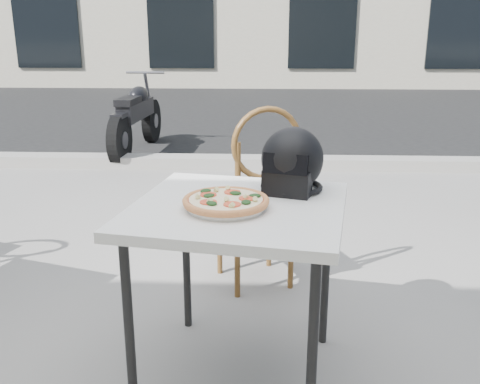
{
  "coord_description": "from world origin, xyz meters",
  "views": [
    {
      "loc": [
        0.32,
        -2.44,
        1.38
      ],
      "look_at": [
        0.23,
        -0.52,
        0.8
      ],
      "focal_mm": 40.0,
      "sensor_mm": 36.0,
      "label": 1
    }
  ],
  "objects_px": {
    "plate": "(226,206)",
    "pizza": "(226,201)",
    "cafe_chair_main": "(260,189)",
    "motorcycle": "(137,119)",
    "cafe_table_main": "(238,221)",
    "helmet": "(292,163)"
  },
  "relations": [
    {
      "from": "plate",
      "to": "pizza",
      "type": "xyz_separation_m",
      "value": [
        0.0,
        0.0,
        0.02
      ]
    },
    {
      "from": "plate",
      "to": "pizza",
      "type": "height_order",
      "value": "pizza"
    },
    {
      "from": "plate",
      "to": "motorcycle",
      "type": "height_order",
      "value": "motorcycle"
    },
    {
      "from": "plate",
      "to": "cafe_chair_main",
      "type": "relative_size",
      "value": 0.35
    },
    {
      "from": "pizza",
      "to": "cafe_chair_main",
      "type": "bearing_deg",
      "value": 82.22
    },
    {
      "from": "plate",
      "to": "helmet",
      "type": "height_order",
      "value": "helmet"
    },
    {
      "from": "cafe_table_main",
      "to": "cafe_chair_main",
      "type": "relative_size",
      "value": 0.89
    },
    {
      "from": "plate",
      "to": "helmet",
      "type": "xyz_separation_m",
      "value": [
        0.25,
        0.25,
        0.11
      ]
    },
    {
      "from": "cafe_chair_main",
      "to": "motorcycle",
      "type": "relative_size",
      "value": 0.56
    },
    {
      "from": "motorcycle",
      "to": "pizza",
      "type": "bearing_deg",
      "value": -69.0
    },
    {
      "from": "helmet",
      "to": "cafe_chair_main",
      "type": "distance_m",
      "value": 0.71
    },
    {
      "from": "plate",
      "to": "cafe_table_main",
      "type": "bearing_deg",
      "value": 52.84
    },
    {
      "from": "motorcycle",
      "to": "cafe_chair_main",
      "type": "bearing_deg",
      "value": -63.18
    },
    {
      "from": "motorcycle",
      "to": "plate",
      "type": "bearing_deg",
      "value": -69.01
    },
    {
      "from": "cafe_table_main",
      "to": "cafe_chair_main",
      "type": "xyz_separation_m",
      "value": [
        0.08,
        0.82,
        -0.11
      ]
    },
    {
      "from": "helmet",
      "to": "motorcycle",
      "type": "relative_size",
      "value": 0.18
    },
    {
      "from": "cafe_chair_main",
      "to": "motorcycle",
      "type": "height_order",
      "value": "cafe_chair_main"
    },
    {
      "from": "plate",
      "to": "motorcycle",
      "type": "relative_size",
      "value": 0.2
    },
    {
      "from": "cafe_table_main",
      "to": "cafe_chair_main",
      "type": "bearing_deg",
      "value": 84.65
    },
    {
      "from": "cafe_table_main",
      "to": "pizza",
      "type": "distance_m",
      "value": 0.12
    },
    {
      "from": "cafe_table_main",
      "to": "pizza",
      "type": "xyz_separation_m",
      "value": [
        -0.04,
        -0.06,
        0.1
      ]
    },
    {
      "from": "pizza",
      "to": "motorcycle",
      "type": "xyz_separation_m",
      "value": [
        -1.34,
        4.27,
        -0.38
      ]
    }
  ]
}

